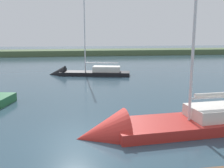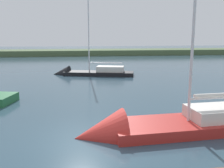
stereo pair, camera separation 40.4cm
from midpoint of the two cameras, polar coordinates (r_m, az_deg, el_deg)
ground_plane at (r=11.32m, az=-4.51°, el=-12.11°), size 200.00×200.00×0.00m
far_shoreline at (r=59.80m, az=-7.34°, el=6.43°), size 180.00×8.00×2.40m
sailboat_far_left at (r=29.07m, az=-5.07°, el=2.23°), size 9.40×4.23×11.05m
sailboat_inner_slip at (r=12.34m, az=13.32°, el=-9.87°), size 10.51×3.06×12.08m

